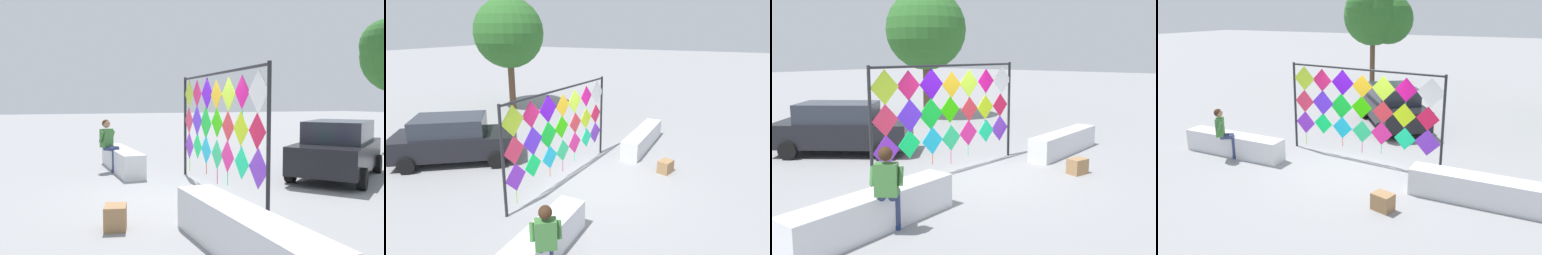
{
  "view_description": "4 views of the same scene",
  "coord_description": "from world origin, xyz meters",
  "views": [
    {
      "loc": [
        7.88,
        -2.98,
        1.99
      ],
      "look_at": [
        -0.26,
        0.32,
        1.43
      ],
      "focal_mm": 37.7,
      "sensor_mm": 36.0,
      "label": 1
    },
    {
      "loc": [
        -7.43,
        -3.41,
        4.14
      ],
      "look_at": [
        0.28,
        0.47,
        1.49
      ],
      "focal_mm": 30.18,
      "sensor_mm": 36.0,
      "label": 2
    },
    {
      "loc": [
        -7.99,
        -5.84,
        2.88
      ],
      "look_at": [
        -0.38,
        0.11,
        1.22
      ],
      "focal_mm": 40.41,
      "sensor_mm": 36.0,
      "label": 3
    },
    {
      "loc": [
        4.57,
        -9.11,
        4.15
      ],
      "look_at": [
        -0.23,
        0.5,
        1.01
      ],
      "focal_mm": 37.65,
      "sensor_mm": 36.0,
      "label": 4
    }
  ],
  "objects": [
    {
      "name": "parked_car",
      "position": [
        -0.45,
        4.55,
        0.76
      ],
      "size": [
        3.6,
        4.07,
        1.49
      ],
      "color": "black",
      "rests_on": "ground"
    },
    {
      "name": "kite_display_rack",
      "position": [
        -0.04,
        0.8,
        1.63
      ],
      "size": [
        4.75,
        0.43,
        2.65
      ],
      "color": "#232328",
      "rests_on": "ground"
    },
    {
      "name": "seated_vendor",
      "position": [
        -3.58,
        -0.88,
        0.87
      ],
      "size": [
        0.72,
        0.67,
        1.49
      ],
      "color": "navy",
      "rests_on": "ground"
    },
    {
      "name": "tree_far_right",
      "position": [
        -3.88,
        10.93,
        3.87
      ],
      "size": [
        3.58,
        3.24,
        5.41
      ],
      "color": "brown",
      "rests_on": "ground"
    },
    {
      "name": "plaza_ledge_left",
      "position": [
        -3.56,
        -0.53,
        0.32
      ],
      "size": [
        3.27,
        0.57,
        0.64
      ],
      "primitive_type": "cube",
      "color": "silver",
      "rests_on": "ground"
    },
    {
      "name": "plaza_ledge_right",
      "position": [
        3.56,
        -0.53,
        0.32
      ],
      "size": [
        3.27,
        0.57,
        0.64
      ],
      "primitive_type": "cube",
      "color": "silver",
      "rests_on": "ground"
    },
    {
      "name": "cardboard_box_large",
      "position": [
        1.69,
        -1.76,
        0.19
      ],
      "size": [
        0.51,
        0.44,
        0.38
      ],
      "primitive_type": "cube",
      "rotation": [
        0.0,
        0.0,
        -0.27
      ],
      "color": "#9E754C",
      "rests_on": "ground"
    },
    {
      "name": "ground",
      "position": [
        0.0,
        0.0,
        0.0
      ],
      "size": [
        120.0,
        120.0,
        0.0
      ],
      "primitive_type": "plane",
      "color": "gray"
    }
  ]
}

